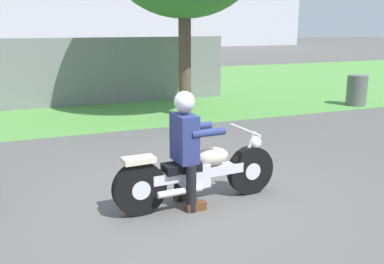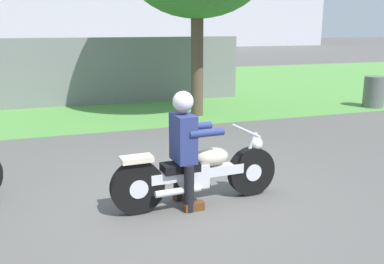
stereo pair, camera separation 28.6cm
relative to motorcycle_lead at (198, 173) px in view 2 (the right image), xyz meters
name	(u,v)px [view 2 (the right image)]	position (x,y,z in m)	size (l,w,h in m)	color
ground	(185,201)	(-0.14, 0.10, -0.39)	(120.00, 120.00, 0.00)	#565451
grass_verge	(94,90)	(-0.14, 9.96, -0.38)	(60.00, 12.00, 0.01)	#549342
motorcycle_lead	(198,173)	(0.00, 0.00, 0.00)	(2.12, 0.66, 0.87)	black
rider_lead	(185,140)	(-0.17, -0.01, 0.43)	(0.56, 0.48, 1.39)	black
trash_can	(374,92)	(6.53, 4.45, 0.02)	(0.53, 0.53, 0.82)	#595E5B
fence_segment	(119,71)	(0.27, 7.21, 0.51)	(7.00, 0.06, 1.80)	slate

